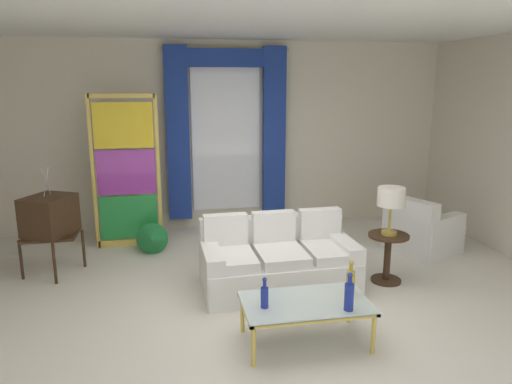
{
  "coord_description": "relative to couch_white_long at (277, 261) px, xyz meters",
  "views": [
    {
      "loc": [
        -0.97,
        -4.62,
        2.35
      ],
      "look_at": [
        0.07,
        0.9,
        1.05
      ],
      "focal_mm": 33.3,
      "sensor_mm": 36.0,
      "label": 1
    }
  ],
  "objects": [
    {
      "name": "ground_plane",
      "position": [
        -0.25,
        -0.48,
        -0.3
      ],
      "size": [
        16.0,
        16.0,
        0.0
      ],
      "primitive_type": "plane",
      "color": "silver"
    },
    {
      "name": "wall_rear",
      "position": [
        -0.25,
        2.58,
        1.2
      ],
      "size": [
        8.0,
        0.12,
        3.0
      ],
      "primitive_type": "cube",
      "color": "beige",
      "rests_on": "ground"
    },
    {
      "name": "ceiling_slab",
      "position": [
        -0.25,
        0.32,
        2.72
      ],
      "size": [
        8.0,
        7.6,
        0.04
      ],
      "primitive_type": "cube",
      "color": "white"
    },
    {
      "name": "curtained_window",
      "position": [
        -0.27,
        2.41,
        1.44
      ],
      "size": [
        2.0,
        0.17,
        2.7
      ],
      "color": "white",
      "rests_on": "ground"
    },
    {
      "name": "couch_white_long",
      "position": [
        0.0,
        0.0,
        0.0
      ],
      "size": [
        1.78,
        0.97,
        0.86
      ],
      "color": "white",
      "rests_on": "ground"
    },
    {
      "name": "coffee_table",
      "position": [
        -0.03,
        -1.28,
        0.07
      ],
      "size": [
        1.16,
        0.67,
        0.41
      ],
      "color": "silver",
      "rests_on": "ground"
    },
    {
      "name": "bottle_blue_decanter",
      "position": [
        -0.43,
        -1.33,
        0.22
      ],
      "size": [
        0.07,
        0.07,
        0.29
      ],
      "color": "navy",
      "rests_on": "coffee_table"
    },
    {
      "name": "bottle_crystal_tall",
      "position": [
        0.42,
        -1.2,
        0.24
      ],
      "size": [
        0.08,
        0.08,
        0.33
      ],
      "color": "gold",
      "rests_on": "coffee_table"
    },
    {
      "name": "bottle_amber_squat",
      "position": [
        0.29,
        -1.51,
        0.25
      ],
      "size": [
        0.08,
        0.08,
        0.35
      ],
      "color": "navy",
      "rests_on": "coffee_table"
    },
    {
      "name": "vintage_tv",
      "position": [
        -2.67,
        0.9,
        0.42
      ],
      "size": [
        0.72,
        0.75,
        1.35
      ],
      "color": "#382314",
      "rests_on": "ground"
    },
    {
      "name": "armchair_white",
      "position": [
        2.26,
        0.77,
        -0.02
      ],
      "size": [
        1.07,
        1.06,
        0.8
      ],
      "color": "white",
      "rests_on": "ground"
    },
    {
      "name": "stained_glass_divider",
      "position": [
        -1.8,
        1.78,
        0.75
      ],
      "size": [
        0.95,
        0.05,
        2.2
      ],
      "color": "gold",
      "rests_on": "ground"
    },
    {
      "name": "peacock_figurine",
      "position": [
        -1.47,
        1.31,
        -0.08
      ],
      "size": [
        0.44,
        0.6,
        0.5
      ],
      "color": "beige",
      "rests_on": "ground"
    },
    {
      "name": "round_side_table",
      "position": [
        1.33,
        -0.13,
        0.05
      ],
      "size": [
        0.48,
        0.48,
        0.59
      ],
      "color": "#382314",
      "rests_on": "ground"
    },
    {
      "name": "table_lamp_brass",
      "position": [
        1.33,
        -0.13,
        0.72
      ],
      "size": [
        0.32,
        0.32,
        0.57
      ],
      "color": "#B29338",
      "rests_on": "round_side_table"
    }
  ]
}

